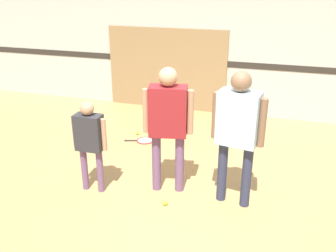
% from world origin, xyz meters
% --- Properties ---
extents(ground_plane, '(16.00, 16.00, 0.00)m').
position_xyz_m(ground_plane, '(0.00, 0.00, 0.00)').
color(ground_plane, tan).
extents(wall_back, '(16.00, 0.07, 3.20)m').
position_xyz_m(wall_back, '(0.00, 3.44, 1.60)').
color(wall_back, beige).
rests_on(wall_back, ground_plane).
extents(wall_panel, '(2.52, 0.05, 1.68)m').
position_xyz_m(wall_panel, '(-1.19, 3.38, 0.84)').
color(wall_panel, '#93754C').
rests_on(wall_panel, ground_plane).
extents(person_instructor, '(0.62, 0.34, 1.67)m').
position_xyz_m(person_instructor, '(-0.19, 0.21, 1.03)').
color(person_instructor, '#6B4C70').
rests_on(person_instructor, ground_plane).
extents(person_student_left, '(0.47, 0.20, 1.24)m').
position_xyz_m(person_student_left, '(-1.14, -0.09, 0.77)').
color(person_student_left, '#6B4C70').
rests_on(person_student_left, ground_plane).
extents(person_student_right, '(0.64, 0.34, 1.69)m').
position_xyz_m(person_student_right, '(0.68, 0.16, 1.05)').
color(person_student_right, '#2D334C').
rests_on(person_student_right, ground_plane).
extents(racket_spare_on_floor, '(0.53, 0.37, 0.03)m').
position_xyz_m(racket_spare_on_floor, '(-1.04, 1.58, 0.01)').
color(racket_spare_on_floor, red).
rests_on(racket_spare_on_floor, ground_plane).
extents(tennis_ball_near_instructor, '(0.07, 0.07, 0.07)m').
position_xyz_m(tennis_ball_near_instructor, '(-0.12, -0.16, 0.03)').
color(tennis_ball_near_instructor, '#CCE038').
rests_on(tennis_ball_near_instructor, ground_plane).
extents(tennis_ball_by_spare_racket, '(0.07, 0.07, 0.07)m').
position_xyz_m(tennis_ball_by_spare_racket, '(-1.26, 1.81, 0.03)').
color(tennis_ball_by_spare_racket, '#CCE038').
rests_on(tennis_ball_by_spare_racket, ground_plane).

